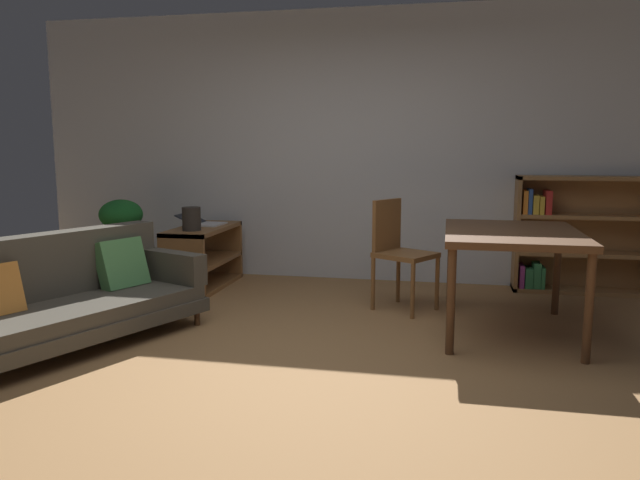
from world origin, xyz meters
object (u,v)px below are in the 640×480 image
at_px(potted_floor_plant, 122,228).
at_px(dining_chair_near, 398,248).
at_px(fabric_couch, 69,295).
at_px(bookshelf, 574,235).
at_px(desk_speaker, 191,219).
at_px(dining_table, 512,241).
at_px(open_laptop, 203,222).
at_px(media_console, 203,258).

xyz_separation_m(potted_floor_plant, dining_chair_near, (2.74, -0.37, -0.05)).
xyz_separation_m(fabric_couch, bookshelf, (3.71, 2.35, 0.20)).
height_order(desk_speaker, dining_chair_near, dining_chair_near).
relative_size(desk_speaker, potted_floor_plant, 0.26).
distance_m(potted_floor_plant, dining_table, 3.70).
distance_m(desk_speaker, dining_chair_near, 1.92).
height_order(open_laptop, bookshelf, bookshelf).
relative_size(potted_floor_plant, dining_chair_near, 0.92).
distance_m(open_laptop, dining_table, 3.02).
distance_m(desk_speaker, dining_table, 2.84).
height_order(fabric_couch, potted_floor_plant, potted_floor_plant).
distance_m(fabric_couch, dining_chair_near, 2.56).
distance_m(open_laptop, bookshelf, 3.55).
bearing_deg(open_laptop, dining_chair_near, -16.16).
xyz_separation_m(desk_speaker, bookshelf, (3.47, 0.81, -0.16)).
relative_size(desk_speaker, dining_table, 0.17).
bearing_deg(potted_floor_plant, media_console, 3.64).
relative_size(desk_speaker, bookshelf, 0.17).
distance_m(desk_speaker, potted_floor_plant, 0.87).
xyz_separation_m(media_console, bookshelf, (3.48, 0.54, 0.25)).
bearing_deg(dining_table, potted_floor_plant, 166.25).
relative_size(open_laptop, dining_chair_near, 0.48).
height_order(media_console, dining_chair_near, dining_chair_near).
distance_m(media_console, open_laptop, 0.36).
bearing_deg(potted_floor_plant, open_laptop, 14.25).
distance_m(fabric_couch, desk_speaker, 1.60).
xyz_separation_m(fabric_couch, potted_floor_plant, (-0.59, 1.76, 0.23)).
distance_m(fabric_couch, potted_floor_plant, 1.87).
relative_size(media_console, open_laptop, 2.34).
xyz_separation_m(media_console, dining_chair_near, (1.92, -0.43, 0.23)).
height_order(open_laptop, potted_floor_plant, potted_floor_plant).
bearing_deg(open_laptop, media_console, -70.93).
bearing_deg(desk_speaker, potted_floor_plant, 165.32).
height_order(fabric_couch, dining_table, same).
relative_size(media_console, bookshelf, 0.83).
distance_m(open_laptop, dining_chair_near, 2.05).
bearing_deg(open_laptop, dining_table, -20.90).
relative_size(potted_floor_plant, bookshelf, 0.68).
relative_size(open_laptop, desk_speaker, 2.06).
xyz_separation_m(media_console, potted_floor_plant, (-0.82, -0.05, 0.27)).
xyz_separation_m(fabric_couch, media_console, (0.23, 1.81, -0.05)).
xyz_separation_m(open_laptop, dining_table, (2.82, -1.08, 0.07)).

